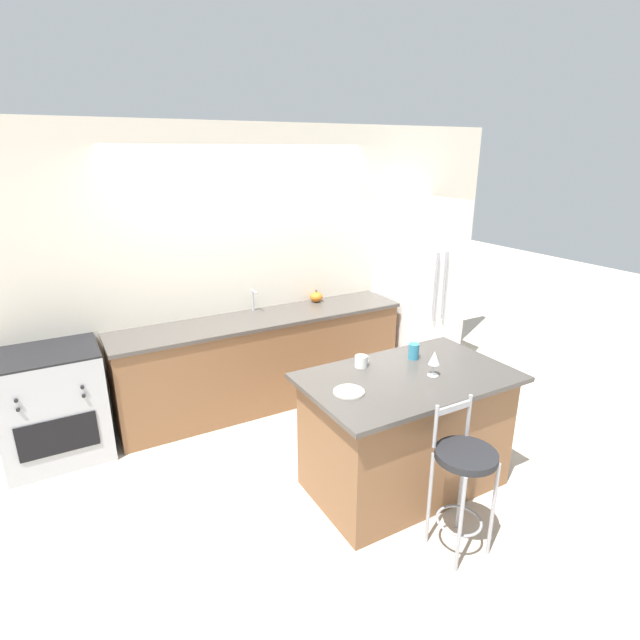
{
  "coord_description": "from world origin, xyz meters",
  "views": [
    {
      "loc": [
        -1.75,
        -3.92,
        2.46
      ],
      "look_at": [
        0.16,
        -0.52,
        1.12
      ],
      "focal_mm": 28.0,
      "sensor_mm": 36.0,
      "label": 1
    }
  ],
  "objects": [
    {
      "name": "ground_plane",
      "position": [
        0.0,
        0.0,
        0.0
      ],
      "size": [
        18.0,
        18.0,
        0.0
      ],
      "primitive_type": "plane",
      "color": "beige"
    },
    {
      "name": "wall_back",
      "position": [
        0.0,
        0.66,
        1.35
      ],
      "size": [
        6.0,
        0.07,
        2.7
      ],
      "color": "beige",
      "rests_on": "ground_plane"
    },
    {
      "name": "back_counter",
      "position": [
        0.0,
        0.36,
        0.46
      ],
      "size": [
        2.87,
        0.64,
        0.92
      ],
      "color": "brown",
      "rests_on": "ground_plane"
    },
    {
      "name": "sink_faucet",
      "position": [
        0.0,
        0.55,
        1.06
      ],
      "size": [
        0.02,
        0.13,
        0.22
      ],
      "color": "#ADAFB5",
      "rests_on": "back_counter"
    },
    {
      "name": "kitchen_island",
      "position": [
        0.4,
        -1.39,
        0.46
      ],
      "size": [
        1.52,
        0.94,
        0.92
      ],
      "color": "brown",
      "rests_on": "ground_plane"
    },
    {
      "name": "refrigerator",
      "position": [
        1.88,
        0.29,
        0.97
      ],
      "size": [
        0.78,
        0.73,
        1.95
      ],
      "color": "white",
      "rests_on": "ground_plane"
    },
    {
      "name": "oven_range",
      "position": [
        -1.87,
        0.32,
        0.47
      ],
      "size": [
        0.79,
        0.65,
        0.94
      ],
      "color": "#ADAFB5",
      "rests_on": "ground_plane"
    },
    {
      "name": "bar_stool_near",
      "position": [
        0.29,
        -2.09,
        0.58
      ],
      "size": [
        0.38,
        0.38,
        1.01
      ],
      "color": "#99999E",
      "rests_on": "ground_plane"
    },
    {
      "name": "dinner_plate",
      "position": [
        -0.12,
        -1.41,
        0.93
      ],
      "size": [
        0.21,
        0.21,
        0.02
      ],
      "color": "beige",
      "rests_on": "kitchen_island"
    },
    {
      "name": "wine_glass",
      "position": [
        0.55,
        -1.48,
        1.05
      ],
      "size": [
        0.08,
        0.08,
        0.19
      ],
      "color": "white",
      "rests_on": "kitchen_island"
    },
    {
      "name": "coffee_mug",
      "position": [
        0.19,
        -1.1,
        0.96
      ],
      "size": [
        0.12,
        0.09,
        0.09
      ],
      "color": "white",
      "rests_on": "kitchen_island"
    },
    {
      "name": "tumbler_cup",
      "position": [
        0.62,
        -1.17,
        0.98
      ],
      "size": [
        0.08,
        0.08,
        0.12
      ],
      "color": "teal",
      "rests_on": "kitchen_island"
    },
    {
      "name": "pumpkin_decoration",
      "position": [
        0.7,
        0.53,
        0.97
      ],
      "size": [
        0.13,
        0.13,
        0.13
      ],
      "color": "orange",
      "rests_on": "back_counter"
    }
  ]
}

